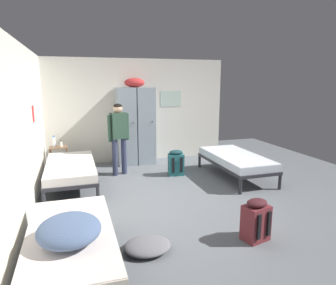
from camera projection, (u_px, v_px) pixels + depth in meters
name	position (u px, v px, depth m)	size (l,w,h in m)	color
ground_plane	(173.00, 200.00, 5.23)	(8.98, 8.98, 0.00)	slate
room_backdrop	(91.00, 120.00, 5.80)	(4.53, 5.67, 2.54)	silver
locker_bank	(135.00, 124.00, 7.36)	(0.90, 0.55, 2.07)	#8C99A3
shelf_unit	(59.00, 157.00, 6.77)	(0.38, 0.30, 0.57)	brown
bed_left_front	(71.00, 241.00, 3.14)	(0.90, 1.90, 0.49)	#28282D
bed_left_rear	(71.00, 168.00, 5.77)	(0.90, 1.90, 0.49)	#28282D
bed_right	(236.00, 160.00, 6.39)	(0.90, 1.90, 0.49)	#28282D
bedding_heap	(69.00, 230.00, 2.91)	(0.60, 0.68, 0.24)	slate
person_traveler	(119.00, 132.00, 6.46)	(0.47, 0.28, 1.54)	#2D334C
water_bottle	(54.00, 142.00, 6.70)	(0.07, 0.07, 0.25)	white
lotion_bottle	(61.00, 144.00, 6.70)	(0.05, 0.05, 0.15)	white
backpack_maroon	(255.00, 220.00, 3.88)	(0.37, 0.38, 0.55)	maroon
backpack_teal	(176.00, 163.00, 6.57)	(0.35, 0.36, 0.55)	#23666B
clothes_pile_grey	(147.00, 246.00, 3.65)	(0.57, 0.49, 0.13)	slate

